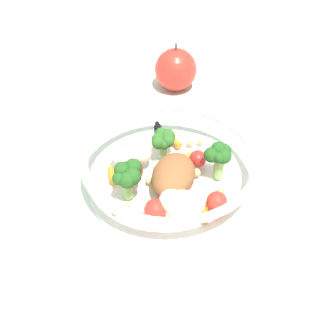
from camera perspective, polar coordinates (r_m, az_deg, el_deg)
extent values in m
plane|color=silver|center=(0.62, -0.08, -0.85)|extent=(2.40, 2.40, 0.00)
cylinder|color=white|center=(0.60, 0.00, -1.65)|extent=(0.22, 0.22, 0.01)
torus|color=white|center=(0.57, 0.00, 1.38)|extent=(0.23, 0.23, 0.01)
ellipsoid|color=brown|center=(0.57, 0.48, -1.07)|extent=(0.09, 0.08, 0.05)
cylinder|color=#8EB766|center=(0.59, 6.57, -0.03)|extent=(0.01, 0.01, 0.03)
sphere|color=#23561E|center=(0.58, 6.53, 2.43)|extent=(0.02, 0.02, 0.02)
sphere|color=#23561E|center=(0.58, 5.66, 1.71)|extent=(0.02, 0.02, 0.02)
sphere|color=#23561E|center=(0.57, 6.64, 1.36)|extent=(0.02, 0.02, 0.02)
sphere|color=#23561E|center=(0.58, 7.25, 1.52)|extent=(0.02, 0.02, 0.02)
sphere|color=#23561E|center=(0.58, 7.44, 2.29)|extent=(0.02, 0.02, 0.02)
cylinder|color=#8EB766|center=(0.62, -0.70, 2.19)|extent=(0.01, 0.01, 0.02)
sphere|color=#2D6023|center=(0.62, -1.00, 4.42)|extent=(0.02, 0.02, 0.02)
sphere|color=#2D6023|center=(0.61, -1.25, 3.72)|extent=(0.02, 0.02, 0.02)
sphere|color=#2D6023|center=(0.61, -1.28, 3.31)|extent=(0.02, 0.02, 0.02)
sphere|color=#2D6023|center=(0.61, -0.69, 3.04)|extent=(0.01, 0.01, 0.01)
sphere|color=#2D6023|center=(0.61, 0.00, 3.50)|extent=(0.02, 0.02, 0.02)
sphere|color=#2D6023|center=(0.62, -0.04, 4.11)|extent=(0.02, 0.02, 0.02)
cylinder|color=#7FAD5B|center=(0.57, -5.20, -2.66)|extent=(0.01, 0.01, 0.03)
sphere|color=#23561E|center=(0.56, -5.34, -0.29)|extent=(0.02, 0.02, 0.02)
sphere|color=#23561E|center=(0.55, -6.00, -0.26)|extent=(0.02, 0.02, 0.02)
sphere|color=#23561E|center=(0.55, -6.38, -1.35)|extent=(0.02, 0.02, 0.02)
sphere|color=#23561E|center=(0.54, -5.32, -1.54)|extent=(0.02, 0.02, 0.02)
sphere|color=#23561E|center=(0.55, -4.68, -1.08)|extent=(0.02, 0.02, 0.02)
sphere|color=#23561E|center=(0.55, -4.55, 0.09)|extent=(0.02, 0.02, 0.02)
sphere|color=white|center=(0.61, -5.18, 1.72)|extent=(0.03, 0.03, 0.03)
sphere|color=white|center=(0.61, -6.22, 1.72)|extent=(0.03, 0.03, 0.03)
sphere|color=white|center=(0.60, -5.00, 1.16)|extent=(0.03, 0.03, 0.03)
sphere|color=white|center=(0.61, -3.70, 1.91)|extent=(0.03, 0.03, 0.03)
sphere|color=silver|center=(0.55, 1.17, -3.64)|extent=(0.02, 0.02, 0.02)
sphere|color=silver|center=(0.54, 0.42, -4.35)|extent=(0.03, 0.03, 0.03)
sphere|color=silver|center=(0.54, 0.65, -5.63)|extent=(0.02, 0.02, 0.02)
sphere|color=silver|center=(0.53, 1.42, -5.24)|extent=(0.03, 0.03, 0.03)
sphere|color=silver|center=(0.54, 1.79, -5.20)|extent=(0.03, 0.03, 0.03)
sphere|color=silver|center=(0.54, 3.11, -4.52)|extent=(0.03, 0.03, 0.03)
sphere|color=silver|center=(0.54, 1.93, -4.02)|extent=(0.02, 0.02, 0.02)
cube|color=yellow|center=(0.66, -1.28, 3.74)|extent=(0.02, 0.02, 0.00)
cylinder|color=#1933B2|center=(0.65, -1.30, 4.40)|extent=(0.02, 0.02, 0.02)
sphere|color=black|center=(0.65, -1.31, 5.30)|extent=(0.01, 0.01, 0.01)
sphere|color=black|center=(0.64, -1.47, 5.35)|extent=(0.01, 0.01, 0.01)
sphere|color=black|center=(0.65, -1.16, 5.86)|extent=(0.01, 0.01, 0.01)
cylinder|color=orange|center=(0.60, -7.23, -1.15)|extent=(0.03, 0.01, 0.01)
cylinder|color=orange|center=(0.55, 4.68, -5.95)|extent=(0.02, 0.01, 0.01)
cylinder|color=orange|center=(0.65, 0.65, 3.71)|extent=(0.04, 0.02, 0.01)
cylinder|color=orange|center=(0.62, 2.16, 1.43)|extent=(0.01, 0.02, 0.01)
sphere|color=red|center=(0.55, 6.35, -4.36)|extent=(0.03, 0.03, 0.03)
sphere|color=red|center=(0.54, -1.64, -5.48)|extent=(0.03, 0.03, 0.03)
sphere|color=red|center=(0.61, 3.88, 1.25)|extent=(0.02, 0.02, 0.02)
sphere|color=red|center=(0.59, -4.48, -0.33)|extent=(0.03, 0.03, 0.03)
sphere|color=tan|center=(0.65, -0.81, 3.26)|extent=(0.01, 0.01, 0.01)
sphere|color=#D1B775|center=(0.65, 2.87, 3.31)|extent=(0.01, 0.01, 0.01)
sphere|color=tan|center=(0.56, -2.22, -4.54)|extent=(0.01, 0.01, 0.01)
sphere|color=tan|center=(0.57, 6.92, -3.05)|extent=(0.01, 0.01, 0.01)
sphere|color=#D1B775|center=(0.55, -0.90, -4.79)|extent=(0.01, 0.01, 0.01)
sphere|color=#D1B775|center=(0.60, 3.71, -0.57)|extent=(0.01, 0.01, 0.01)
sphere|color=#D1B775|center=(0.55, -5.45, -5.20)|extent=(0.01, 0.01, 0.01)
sphere|color=#D1B775|center=(0.60, -1.39, -0.29)|extent=(0.01, 0.01, 0.01)
sphere|color=tan|center=(0.64, -5.59, 2.89)|extent=(0.01, 0.01, 0.01)
sphere|color=#D1B775|center=(0.65, 4.22, 3.53)|extent=(0.01, 0.01, 0.01)
sphere|color=#D1B775|center=(0.55, -6.81, -5.46)|extent=(0.01, 0.01, 0.01)
sphere|color=#D1B775|center=(0.59, -2.45, -1.60)|extent=(0.01, 0.01, 0.01)
sphere|color=red|center=(0.78, 1.01, 12.65)|extent=(0.07, 0.07, 0.07)
cylinder|color=brown|center=(0.76, 1.05, 15.45)|extent=(0.00, 0.00, 0.01)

